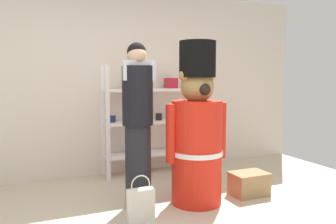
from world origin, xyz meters
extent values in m
cube|color=silver|center=(0.00, 2.20, 1.30)|extent=(6.40, 0.12, 2.60)
cube|color=white|center=(-0.02, 1.83, 0.76)|extent=(0.05, 0.05, 1.52)
cube|color=white|center=(1.32, 1.83, 0.76)|extent=(0.05, 0.05, 1.52)
cube|color=white|center=(-0.02, 2.13, 0.76)|extent=(0.05, 0.05, 1.52)
cube|color=white|center=(1.32, 2.13, 0.76)|extent=(0.05, 0.05, 1.52)
cube|color=white|center=(0.65, 1.98, 0.27)|extent=(1.34, 0.30, 0.04)
cube|color=white|center=(0.65, 1.98, 0.73)|extent=(1.34, 0.30, 0.04)
cube|color=white|center=(0.65, 1.98, 1.19)|extent=(1.34, 0.30, 0.04)
cylinder|color=navy|center=(0.09, 2.00, 0.80)|extent=(0.08, 0.08, 0.09)
cylinder|color=green|center=(0.31, 1.97, 0.81)|extent=(0.07, 0.07, 0.11)
cylinder|color=pink|center=(0.53, 1.96, 0.79)|extent=(0.10, 0.10, 0.08)
cylinder|color=black|center=(0.76, 1.98, 0.80)|extent=(0.09, 0.09, 0.10)
cylinder|color=white|center=(0.98, 1.96, 0.79)|extent=(0.09, 0.09, 0.08)
cylinder|color=blue|center=(1.20, 2.02, 0.79)|extent=(0.07, 0.07, 0.08)
cylinder|color=navy|center=(0.31, 1.99, 0.41)|extent=(0.07, 0.07, 0.23)
cylinder|color=#596B33|center=(0.98, 1.97, 0.40)|extent=(0.06, 0.06, 0.20)
cube|color=gold|center=(0.34, 1.98, 1.28)|extent=(0.18, 0.14, 0.14)
cube|color=#B21E2D|center=(0.95, 1.98, 1.28)|extent=(0.17, 0.14, 0.15)
cylinder|color=red|center=(0.67, 0.65, 0.56)|extent=(0.54, 0.54, 1.11)
cylinder|color=white|center=(0.67, 0.65, 0.56)|extent=(0.56, 0.56, 0.05)
sphere|color=#9E7D47|center=(0.67, 0.65, 1.26)|extent=(0.35, 0.35, 0.35)
sphere|color=#9E7D47|center=(0.52, 0.65, 1.38)|extent=(0.12, 0.12, 0.12)
sphere|color=#9E7D47|center=(0.82, 0.65, 1.38)|extent=(0.12, 0.12, 0.12)
cylinder|color=black|center=(0.67, 0.65, 1.55)|extent=(0.38, 0.38, 0.38)
cylinder|color=red|center=(0.37, 0.65, 0.78)|extent=(0.11, 0.11, 0.61)
cylinder|color=red|center=(0.97, 0.65, 0.78)|extent=(0.11, 0.11, 0.61)
sphere|color=black|center=(0.67, 0.49, 1.24)|extent=(0.12, 0.12, 0.12)
cylinder|color=black|center=(0.04, 0.76, 0.44)|extent=(0.27, 0.27, 0.88)
cylinder|color=black|center=(0.04, 0.76, 1.17)|extent=(0.31, 0.31, 0.60)
sphere|color=tan|center=(0.04, 0.76, 1.57)|extent=(0.20, 0.20, 0.20)
cube|color=silver|center=(0.04, 0.69, 1.43)|extent=(0.33, 0.04, 0.20)
sphere|color=black|center=(0.04, 0.77, 1.61)|extent=(0.19, 0.19, 0.19)
cube|color=silver|center=(-0.04, 0.43, 0.16)|extent=(0.25, 0.10, 0.31)
torus|color=silver|center=(-0.04, 0.43, 0.35)|extent=(0.19, 0.01, 0.19)
cube|color=#9E7A51|center=(1.35, 0.63, 0.12)|extent=(0.41, 0.29, 0.24)
cube|color=#9E7A51|center=(1.35, 0.63, 0.25)|extent=(0.43, 0.30, 0.02)
camera|label=1|loc=(-1.00, -2.46, 1.34)|focal=35.59mm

